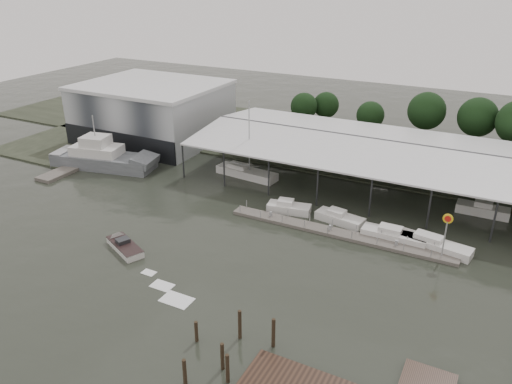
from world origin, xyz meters
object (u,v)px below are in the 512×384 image
at_px(shell_fuel_sign, 446,228).
at_px(speedboat_underway, 123,245).
at_px(grey_trawler, 104,158).
at_px(white_sailboat, 246,173).

xyz_separation_m(shell_fuel_sign, speedboat_underway, (-32.92, -14.39, -3.53)).
height_order(grey_trawler, speedboat_underway, grey_trawler).
distance_m(shell_fuel_sign, white_sailboat, 32.89).
bearing_deg(grey_trawler, speedboat_underway, -55.03).
height_order(shell_fuel_sign, white_sailboat, white_sailboat).
bearing_deg(shell_fuel_sign, speedboat_underway, -156.39).
distance_m(grey_trawler, speedboat_underway, 27.36).
bearing_deg(grey_trawler, white_sailboat, 5.47).
relative_size(white_sailboat, speedboat_underway, 0.74).
bearing_deg(shell_fuel_sign, white_sailboat, 159.90).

